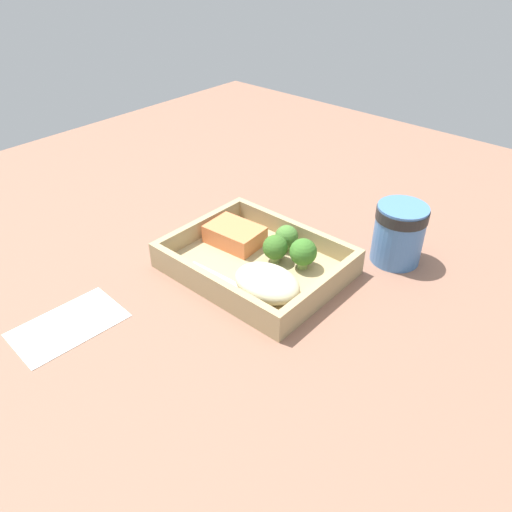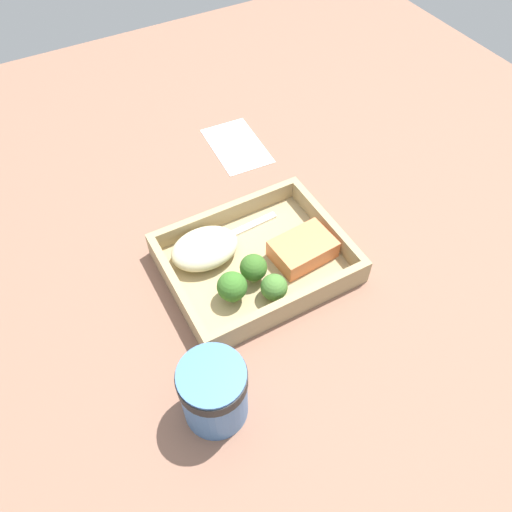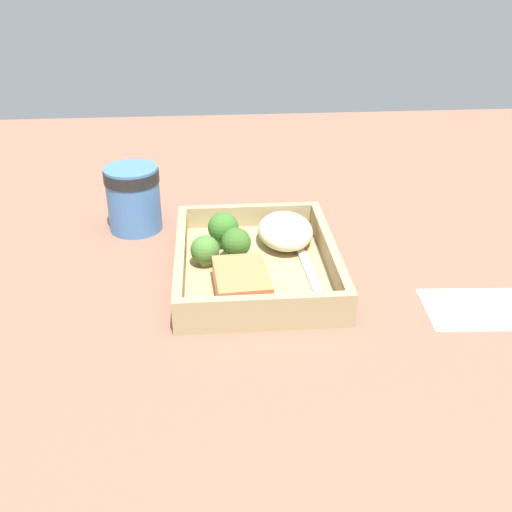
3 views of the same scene
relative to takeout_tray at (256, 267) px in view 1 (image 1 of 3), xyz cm
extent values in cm
cube|color=#855C49|center=(0.00, 0.00, -1.60)|extent=(160.00, 160.00, 2.00)
cube|color=tan|center=(0.00, 0.00, 0.00)|extent=(27.03, 21.31, 1.20)
cube|color=tan|center=(0.00, -10.05, 2.22)|extent=(27.03, 1.20, 3.23)
cube|color=tan|center=(0.00, 10.05, 2.22)|extent=(27.03, 1.20, 3.23)
cube|color=tan|center=(-12.91, 0.00, 2.22)|extent=(1.20, 18.91, 3.23)
cube|color=tan|center=(12.91, 0.00, 2.22)|extent=(1.20, 18.91, 3.23)
cube|color=#E87A47|center=(-6.89, 2.34, 2.17)|extent=(9.69, 7.15, 3.15)
ellipsoid|color=beige|center=(6.30, -4.71, 2.60)|extent=(10.61, 7.89, 4.01)
cylinder|color=#749753|center=(6.17, 4.18, 1.45)|extent=(1.66, 1.66, 1.71)
sphere|color=#396F26|center=(6.17, 4.18, 3.51)|extent=(4.36, 4.36, 4.36)
cylinder|color=#85A35F|center=(1.83, 2.56, 1.40)|extent=(1.54, 1.54, 1.60)
sphere|color=#386623|center=(1.83, 2.56, 3.32)|extent=(4.06, 4.06, 4.06)
cylinder|color=#8CAA66|center=(0.82, 6.79, 1.21)|extent=(1.49, 1.49, 1.22)
sphere|color=#467830|center=(0.82, 6.79, 2.90)|extent=(3.92, 3.92, 3.92)
cube|color=white|center=(-1.33, -6.82, 0.82)|extent=(12.44, 1.76, 0.44)
cube|color=white|center=(6.56, -6.40, 0.82)|extent=(3.51, 2.38, 0.44)
cylinder|color=#4575B3|center=(15.43, 17.52, 4.43)|extent=(8.05, 8.05, 10.06)
cylinder|color=black|center=(15.43, 17.52, 8.15)|extent=(8.29, 8.29, 1.81)
cube|color=white|center=(-10.99, -27.52, -0.48)|extent=(10.15, 15.48, 0.24)
camera|label=1|loc=(43.47, -49.40, 47.04)|focal=35.00mm
camera|label=2|loc=(22.92, 41.41, 60.92)|focal=35.00mm
camera|label=3|loc=(-70.19, 5.63, 40.52)|focal=42.00mm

